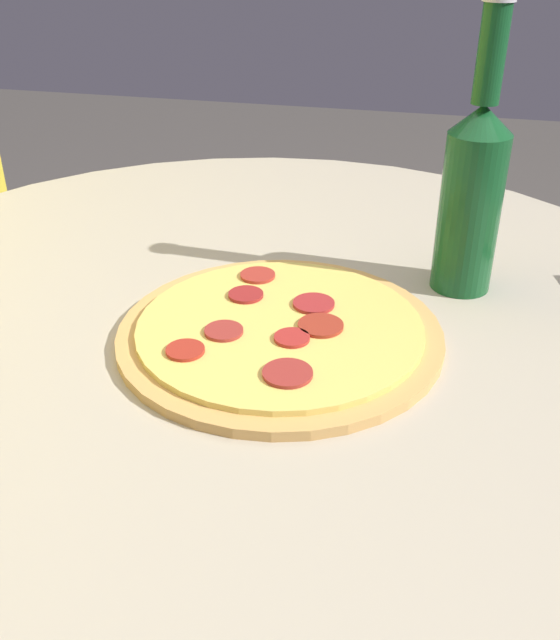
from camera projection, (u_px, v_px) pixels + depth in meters
name	position (u px, v px, depth m)	size (l,w,h in m)	color
table	(253.00, 417.00, 0.82)	(1.02, 1.02, 0.76)	#B2A893
pizza	(280.00, 331.00, 0.68)	(0.31, 0.31, 0.02)	tan
beer_bottle	(472.00, 189.00, 0.73)	(0.06, 0.06, 0.30)	#144C23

